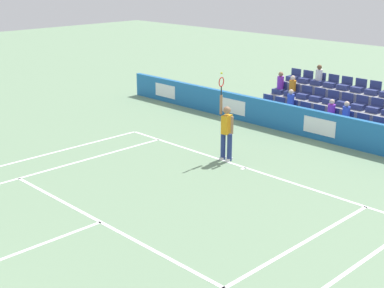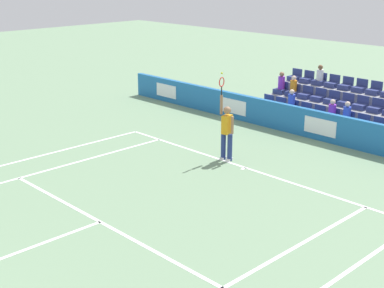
# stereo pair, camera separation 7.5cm
# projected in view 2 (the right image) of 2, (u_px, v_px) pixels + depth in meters

# --- Properties ---
(line_baseline) EXTENTS (10.97, 0.10, 0.01)m
(line_baseline) POSITION_uv_depth(u_px,v_px,m) (246.00, 168.00, 17.35)
(line_baseline) COLOR white
(line_baseline) RESTS_ON ground
(line_service) EXTENTS (8.23, 0.10, 0.01)m
(line_service) POSITION_uv_depth(u_px,v_px,m) (100.00, 222.00, 13.71)
(line_service) COLOR white
(line_service) RESTS_ON ground
(line_singles_sideline_left) EXTENTS (0.10, 11.89, 0.01)m
(line_singles_sideline_left) POSITION_uv_depth(u_px,v_px,m) (5.00, 182.00, 16.21)
(line_singles_sideline_left) COLOR white
(line_singles_sideline_left) RESTS_ON ground
(line_centre_mark) EXTENTS (0.10, 0.20, 0.01)m
(line_centre_mark) POSITION_uv_depth(u_px,v_px,m) (244.00, 169.00, 17.28)
(line_centre_mark) COLOR white
(line_centre_mark) RESTS_ON ground
(sponsor_barrier) EXTENTS (20.64, 0.22, 1.05)m
(sponsor_barrier) POSITION_uv_depth(u_px,v_px,m) (322.00, 126.00, 19.93)
(sponsor_barrier) COLOR #1E66AD
(sponsor_barrier) RESTS_ON ground
(tennis_player) EXTENTS (0.53, 0.40, 2.85)m
(tennis_player) POSITION_uv_depth(u_px,v_px,m) (227.00, 131.00, 17.75)
(tennis_player) COLOR navy
(tennis_player) RESTS_ON ground
(stadium_stand) EXTENTS (7.44, 2.85, 2.14)m
(stadium_stand) POSITION_uv_depth(u_px,v_px,m) (355.00, 114.00, 21.45)
(stadium_stand) COLOR gray
(stadium_stand) RESTS_ON ground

